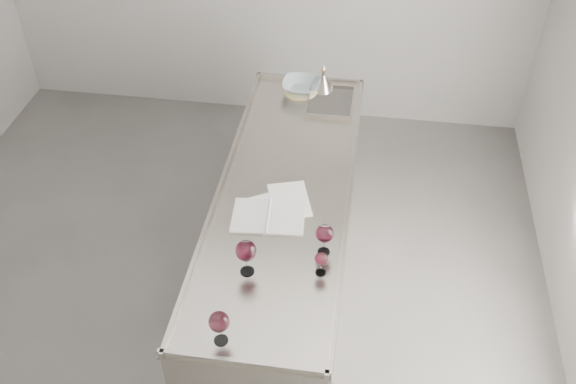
# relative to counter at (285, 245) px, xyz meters

# --- Properties ---
(room_shell) EXTENTS (4.54, 5.04, 2.84)m
(room_shell) POSITION_rel_counter_xyz_m (-0.50, -0.30, 0.93)
(room_shell) COLOR #524F4D
(room_shell) RESTS_ON ground
(counter) EXTENTS (0.77, 2.42, 0.97)m
(counter) POSITION_rel_counter_xyz_m (0.00, 0.00, 0.00)
(counter) COLOR gray
(counter) RESTS_ON ground
(wine_glass_left) EXTENTS (0.10, 0.10, 0.20)m
(wine_glass_left) POSITION_rel_counter_xyz_m (-0.09, -0.66, 0.61)
(wine_glass_left) COLOR white
(wine_glass_left) RESTS_ON counter
(wine_glass_middle) EXTENTS (0.09, 0.09, 0.18)m
(wine_glass_middle) POSITION_rel_counter_xyz_m (-0.13, -1.08, 0.60)
(wine_glass_middle) COLOR white
(wine_glass_middle) RESTS_ON counter
(wine_glass_right) EXTENTS (0.09, 0.09, 0.18)m
(wine_glass_right) POSITION_rel_counter_xyz_m (0.27, -0.47, 0.60)
(wine_glass_right) COLOR white
(wine_glass_right) RESTS_ON counter
(wine_glass_small) EXTENTS (0.07, 0.07, 0.13)m
(wine_glass_small) POSITION_rel_counter_xyz_m (0.27, -0.61, 0.56)
(wine_glass_small) COLOR white
(wine_glass_small) RESTS_ON counter
(notebook) EXTENTS (0.41, 0.30, 0.02)m
(notebook) POSITION_rel_counter_xyz_m (-0.05, -0.25, 0.47)
(notebook) COLOR white
(notebook) RESTS_ON counter
(loose_paper_top) EXTENTS (0.35, 0.38, 0.00)m
(loose_paper_top) POSITION_rel_counter_xyz_m (-0.04, -0.21, 0.47)
(loose_paper_top) COLOR white
(loose_paper_top) RESTS_ON counter
(loose_paper_under) EXTENTS (0.30, 0.36, 0.00)m
(loose_paper_under) POSITION_rel_counter_xyz_m (0.04, -0.10, 0.47)
(loose_paper_under) COLOR white
(loose_paper_under) RESTS_ON counter
(trivet) EXTENTS (0.24, 0.24, 0.02)m
(trivet) POSITION_rel_counter_xyz_m (-0.04, 1.03, 0.48)
(trivet) COLOR beige
(trivet) RESTS_ON counter
(ceramic_bowl) EXTENTS (0.26, 0.26, 0.06)m
(ceramic_bowl) POSITION_rel_counter_xyz_m (-0.04, 1.03, 0.52)
(ceramic_bowl) COLOR #8CA1A3
(ceramic_bowl) RESTS_ON trivet
(wine_funnel) EXTENTS (0.14, 0.14, 0.20)m
(wine_funnel) POSITION_rel_counter_xyz_m (0.11, 1.08, 0.53)
(wine_funnel) COLOR #ABA298
(wine_funnel) RESTS_ON counter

